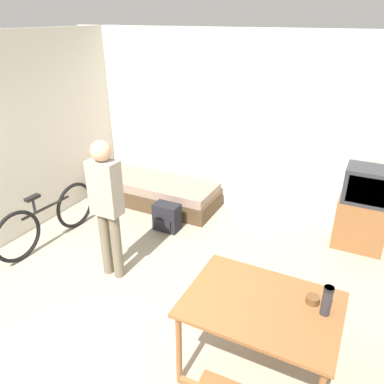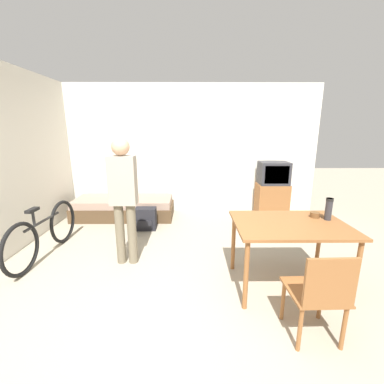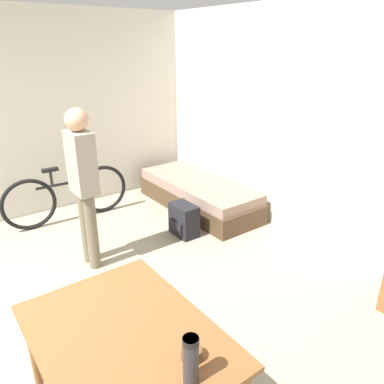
{
  "view_description": "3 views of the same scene",
  "coord_description": "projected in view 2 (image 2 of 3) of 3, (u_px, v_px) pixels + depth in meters",
  "views": [
    {
      "loc": [
        1.82,
        -1.52,
        2.86
      ],
      "look_at": [
        -0.04,
        2.19,
        0.88
      ],
      "focal_mm": 35.0,
      "sensor_mm": 36.0,
      "label": 1
    },
    {
      "loc": [
        0.18,
        -1.87,
        1.79
      ],
      "look_at": [
        0.21,
        1.91,
        0.86
      ],
      "focal_mm": 24.0,
      "sensor_mm": 36.0,
      "label": 2
    },
    {
      "loc": [
        2.79,
        0.12,
        2.25
      ],
      "look_at": [
        0.25,
        2.01,
        0.98
      ],
      "focal_mm": 35.0,
      "sensor_mm": 36.0,
      "label": 3
    }
  ],
  "objects": [
    {
      "name": "ground_plane",
      "position": [
        169.0,
        339.0,
        2.24
      ],
      "size": [
        20.0,
        20.0,
        0.0
      ],
      "primitive_type": "plane",
      "color": "#9E937F"
    },
    {
      "name": "wall_back",
      "position": [
        182.0,
        150.0,
        5.5
      ],
      "size": [
        5.8,
        0.06,
        2.7
      ],
      "color": "silver",
      "rests_on": "ground_plane"
    },
    {
      "name": "wall_left",
      "position": [
        8.0,
        160.0,
        3.68
      ],
      "size": [
        0.06,
        4.67,
        2.7
      ],
      "color": "silver",
      "rests_on": "ground_plane"
    },
    {
      "name": "daybed",
      "position": [
        124.0,
        208.0,
        5.29
      ],
      "size": [
        2.0,
        0.78,
        0.41
      ],
      "color": "#4C3823",
      "rests_on": "ground_plane"
    },
    {
      "name": "tv",
      "position": [
        272.0,
        190.0,
        5.34
      ],
      "size": [
        0.63,
        0.44,
        1.14
      ],
      "color": "brown",
      "rests_on": "ground_plane"
    },
    {
      "name": "dining_table",
      "position": [
        290.0,
        231.0,
        2.85
      ],
      "size": [
        1.22,
        0.89,
        0.78
      ],
      "color": "brown",
      "rests_on": "ground_plane"
    },
    {
      "name": "wooden_chair",
      "position": [
        320.0,
        292.0,
        2.11
      ],
      "size": [
        0.46,
        0.46,
        0.85
      ],
      "color": "brown",
      "rests_on": "ground_plane"
    },
    {
      "name": "bicycle",
      "position": [
        44.0,
        233.0,
        3.64
      ],
      "size": [
        0.14,
        1.66,
        0.77
      ],
      "color": "black",
      "rests_on": "ground_plane"
    },
    {
      "name": "person_standing",
      "position": [
        123.0,
        193.0,
        3.31
      ],
      "size": [
        0.34,
        0.23,
        1.69
      ],
      "color": "#6B604C",
      "rests_on": "ground_plane"
    },
    {
      "name": "thermos_flask",
      "position": [
        329.0,
        208.0,
        2.9
      ],
      "size": [
        0.08,
        0.08,
        0.25
      ],
      "color": "#2D2D33",
      "rests_on": "dining_table"
    },
    {
      "name": "mate_bowl",
      "position": [
        315.0,
        215.0,
        3.0
      ],
      "size": [
        0.11,
        0.11,
        0.06
      ],
      "color": "brown",
      "rests_on": "dining_table"
    },
    {
      "name": "backpack",
      "position": [
        146.0,
        219.0,
        4.65
      ],
      "size": [
        0.37,
        0.26,
        0.41
      ],
      "color": "black",
      "rests_on": "ground_plane"
    }
  ]
}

